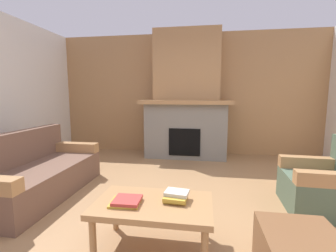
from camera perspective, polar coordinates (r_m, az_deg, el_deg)
The scene contains 8 objects.
ground at distance 2.80m, azimuth -0.22°, elevation -20.96°, with size 9.00×9.00×0.00m, color #9E754C.
wall_back_wood_panel at distance 5.44m, azimuth 4.83°, elevation 7.72°, with size 6.00×0.12×2.70m, color #A87A4C.
fireplace at distance 5.07m, azimuth 4.50°, elevation 5.63°, with size 1.90×0.82×2.70m.
couch at distance 3.63m, azimuth -29.61°, elevation -10.27°, with size 0.84×1.80×0.85m.
armchair at distance 3.33m, azimuth 34.00°, elevation -12.01°, with size 0.80×0.80×0.85m.
coffee_table at distance 2.12m, azimuth -3.65°, elevation -19.42°, with size 1.00×0.60×0.43m.
book_stack_near_edge at distance 2.09m, azimuth -10.15°, elevation -17.64°, with size 0.26×0.23×0.04m.
book_stack_center at distance 2.10m, azimuth 1.96°, elevation -16.81°, with size 0.22×0.21×0.08m.
Camera 1 is at (0.39, -2.43, 1.34)m, focal length 24.92 mm.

